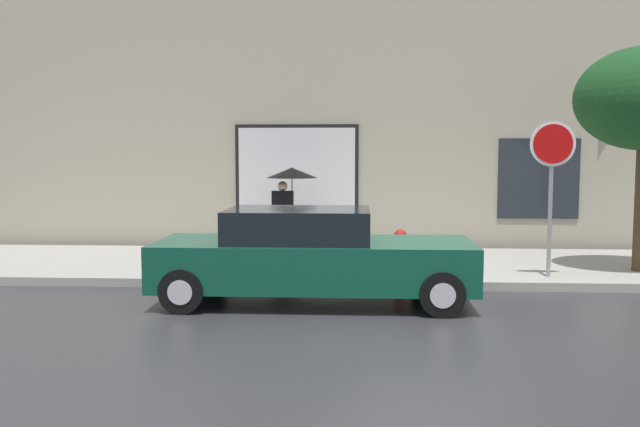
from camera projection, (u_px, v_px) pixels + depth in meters
The scene contains 7 objects.
ground_plane at pixel (410, 304), 10.02m from camera, with size 60.00×60.00×0.00m, color #333338.
sidewalk at pixel (398, 266), 13.00m from camera, with size 20.00×4.00×0.15m, color #A3A099.
building_facade at pixel (392, 100), 15.18m from camera, with size 20.00×0.67×7.00m.
parked_car at pixel (311, 257), 10.07m from camera, with size 4.75×1.83×1.43m.
fire_hydrant at pixel (400, 253), 11.59m from camera, with size 0.30×0.44×0.80m.
pedestrian_with_umbrella at pixel (290, 183), 14.13m from camera, with size 1.08×1.08×1.82m.
stop_sign at pixel (552, 168), 11.22m from camera, with size 0.76×0.10×2.65m.
Camera 1 is at (-0.79, -9.93, 2.25)m, focal length 37.42 mm.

